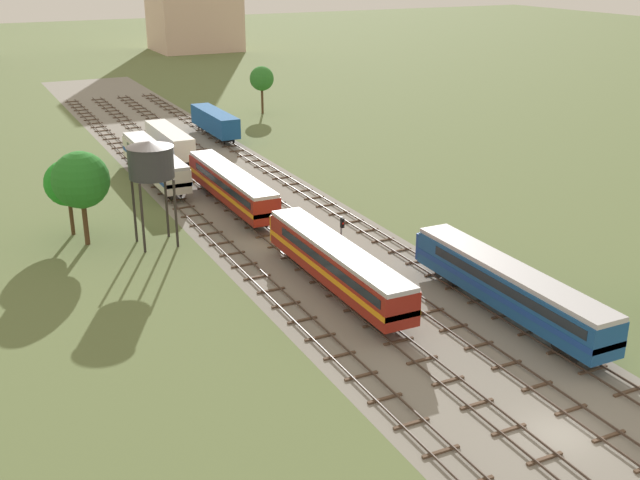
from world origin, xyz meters
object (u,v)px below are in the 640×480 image
(diesel_railcar_far_left_midfar, at_px, (154,161))
(freight_boxcar_left_far, at_px, (169,140))
(diesel_railcar_centre_nearest, at_px, (509,285))
(signal_post_nearest, at_px, (342,237))
(freight_boxcar_centre_farther, at_px, (215,121))
(diesel_railcar_left_near, at_px, (336,262))
(diesel_railcar_left_mid, at_px, (231,185))
(water_tower, at_px, (151,161))

(diesel_railcar_far_left_midfar, xyz_separation_m, freight_boxcar_left_far, (4.68, 10.07, -0.15))
(diesel_railcar_centre_nearest, distance_m, diesel_railcar_far_left_midfar, 49.38)
(diesel_railcar_centre_nearest, distance_m, signal_post_nearest, 15.01)
(freight_boxcar_left_far, bearing_deg, signal_post_nearest, -86.98)
(diesel_railcar_far_left_midfar, bearing_deg, freight_boxcar_centre_farther, 53.68)
(diesel_railcar_centre_nearest, height_order, freight_boxcar_centre_farther, diesel_railcar_centre_nearest)
(diesel_railcar_left_near, xyz_separation_m, freight_boxcar_left_far, (0.01, 47.76, -0.15))
(freight_boxcar_left_far, bearing_deg, diesel_railcar_centre_nearest, -80.76)
(freight_boxcar_left_far, bearing_deg, diesel_railcar_left_mid, -90.02)
(diesel_railcar_centre_nearest, relative_size, freight_boxcar_centre_farther, 1.46)
(diesel_railcar_far_left_midfar, xyz_separation_m, signal_post_nearest, (7.01, -34.08, 0.56))
(diesel_railcar_left_near, distance_m, signal_post_nearest, 4.33)
(diesel_railcar_left_near, relative_size, freight_boxcar_left_far, 1.46)
(diesel_railcar_left_near, distance_m, water_tower, 20.58)
(diesel_railcar_left_mid, bearing_deg, water_tower, -144.58)
(diesel_railcar_left_near, relative_size, freight_boxcar_centre_farther, 1.46)
(diesel_railcar_left_mid, height_order, freight_boxcar_left_far, diesel_railcar_left_mid)
(signal_post_nearest, bearing_deg, water_tower, 132.56)
(freight_boxcar_centre_farther, bearing_deg, diesel_railcar_centre_nearest, -90.01)
(freight_boxcar_centre_farther, bearing_deg, freight_boxcar_left_far, -136.06)
(water_tower, bearing_deg, freight_boxcar_centre_farther, 63.92)
(diesel_railcar_left_mid, bearing_deg, diesel_railcar_centre_nearest, -74.60)
(diesel_railcar_far_left_midfar, height_order, freight_boxcar_centre_farther, diesel_railcar_far_left_midfar)
(diesel_railcar_centre_nearest, relative_size, signal_post_nearest, 4.16)
(diesel_railcar_centre_nearest, bearing_deg, freight_boxcar_centre_farther, 89.99)
(freight_boxcar_left_far, xyz_separation_m, signal_post_nearest, (2.33, -44.15, 0.71))
(freight_boxcar_left_far, xyz_separation_m, freight_boxcar_centre_farther, (9.35, 9.01, 0.00))
(freight_boxcar_centre_farther, bearing_deg, diesel_railcar_far_left_midfar, -126.32)
(water_tower, bearing_deg, signal_post_nearest, -47.44)
(diesel_railcar_left_near, xyz_separation_m, water_tower, (-10.06, 17.10, 5.45))
(diesel_railcar_centre_nearest, relative_size, freight_boxcar_left_far, 1.46)
(diesel_railcar_centre_nearest, distance_m, diesel_railcar_left_near, 13.45)
(signal_post_nearest, bearing_deg, freight_boxcar_centre_farther, 82.48)
(diesel_railcar_centre_nearest, bearing_deg, water_tower, 125.94)
(freight_boxcar_centre_farther, distance_m, water_tower, 44.51)
(diesel_railcar_far_left_midfar, relative_size, signal_post_nearest, 4.16)
(diesel_railcar_left_mid, distance_m, freight_boxcar_left_far, 23.49)
(diesel_railcar_centre_nearest, relative_size, diesel_railcar_left_near, 1.00)
(diesel_railcar_left_mid, bearing_deg, signal_post_nearest, -83.55)
(diesel_railcar_far_left_midfar, distance_m, freight_boxcar_centre_farther, 23.68)
(diesel_railcar_left_near, xyz_separation_m, signal_post_nearest, (2.34, 3.60, 0.56))
(diesel_railcar_left_mid, height_order, freight_boxcar_centre_farther, diesel_railcar_left_mid)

